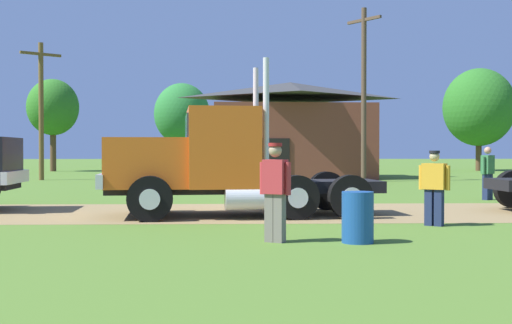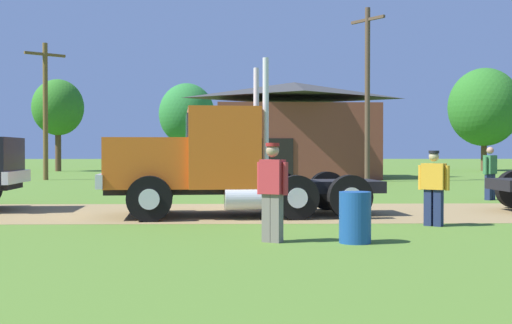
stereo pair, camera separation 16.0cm
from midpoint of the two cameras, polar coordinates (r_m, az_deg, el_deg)
name	(u,v)px [view 1 (the left image)]	position (r m, az deg, el deg)	size (l,w,h in m)	color
ground_plane	(245,212)	(16.64, -1.20, -4.42)	(200.00, 200.00, 0.00)	#4F7327
dirt_track	(245,212)	(16.64, -1.20, -4.41)	(120.00, 5.21, 0.01)	olive
truck_foreground_white	(210,164)	(15.77, -4.31, -0.19)	(6.88, 3.16, 3.70)	black
visitor_walking_mid	(434,185)	(14.14, 14.98, -1.95)	(0.56, 0.49, 1.58)	gold
visitor_by_barrel	(275,189)	(11.24, 1.28, -2.34)	(0.52, 0.42, 1.71)	#B22D33
visitor_far_side	(488,171)	(22.01, 19.35, -0.77)	(0.50, 0.46, 1.69)	#33723F
steel_barrel	(358,217)	(11.32, 8.46, -4.79)	(0.54, 0.54, 0.88)	#19478C
shed_building	(290,132)	(37.52, 2.88, 2.65)	(9.35, 7.09, 5.47)	brown
utility_pole_near	(41,107)	(36.41, -18.35, 4.59)	(1.82, 1.47, 7.25)	brown
utility_pole_far	(364,90)	(33.41, 9.25, 6.23)	(1.40, 1.87, 8.71)	#503C2C
tree_mid	(53,108)	(51.12, -17.38, 4.55)	(3.81, 3.81, 6.87)	#513823
tree_right	(182,114)	(56.79, -6.55, 4.18)	(4.79, 4.79, 7.35)	#513823
tree_far_right	(479,107)	(52.81, 18.78, 4.53)	(5.39, 5.39, 7.82)	#513823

